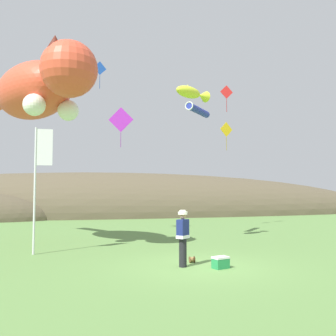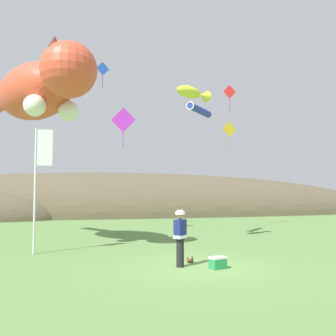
# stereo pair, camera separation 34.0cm
# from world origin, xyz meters

# --- Properties ---
(ground_plane) EXTENTS (120.00, 120.00, 0.00)m
(ground_plane) POSITION_xyz_m (0.00, 0.00, 0.00)
(ground_plane) COLOR #5B8442
(distant_hill_ridge) EXTENTS (63.18, 13.95, 8.68)m
(distant_hill_ridge) POSITION_xyz_m (-0.88, 26.87, 0.00)
(distant_hill_ridge) COLOR brown
(distant_hill_ridge) RESTS_ON ground
(festival_attendant) EXTENTS (0.49, 0.47, 1.77)m
(festival_attendant) POSITION_xyz_m (-0.50, 0.07, 0.95)
(festival_attendant) COLOR black
(festival_attendant) RESTS_ON ground
(kite_spool) EXTENTS (0.17, 0.21, 0.21)m
(kite_spool) POSITION_xyz_m (-0.02, 0.66, 0.11)
(kite_spool) COLOR olive
(kite_spool) RESTS_ON ground
(picnic_cooler) EXTENTS (0.57, 0.46, 0.36)m
(picnic_cooler) POSITION_xyz_m (0.56, -0.42, 0.18)
(picnic_cooler) COLOR #268C4C
(picnic_cooler) RESTS_ON ground
(festival_banner_pole) EXTENTS (0.66, 0.08, 4.82)m
(festival_banner_pole) POSITION_xyz_m (-5.16, 3.68, 3.16)
(festival_banner_pole) COLOR silver
(festival_banner_pole) RESTS_ON ground
(kite_giant_cat) EXTENTS (5.52, 8.55, 2.89)m
(kite_giant_cat) POSITION_xyz_m (-5.34, 5.39, 6.81)
(kite_giant_cat) COLOR #E04C33
(kite_fish_windsock) EXTENTS (2.05, 1.52, 0.63)m
(kite_fish_windsock) POSITION_xyz_m (1.47, 5.27, 7.03)
(kite_fish_windsock) COLOR yellow
(kite_tube_streamer) EXTENTS (1.90, 2.10, 0.44)m
(kite_tube_streamer) POSITION_xyz_m (2.38, 7.04, 6.62)
(kite_tube_streamer) COLOR #2633A5
(kite_diamond_gold) EXTENTS (0.98, 0.29, 1.91)m
(kite_diamond_gold) POSITION_xyz_m (5.93, 11.68, 6.49)
(kite_diamond_gold) COLOR yellow
(kite_diamond_red) EXTENTS (0.92, 0.05, 1.82)m
(kite_diamond_red) POSITION_xyz_m (5.94, 11.59, 9.00)
(kite_diamond_red) COLOR red
(kite_diamond_blue) EXTENTS (0.86, 0.29, 1.80)m
(kite_diamond_blue) POSITION_xyz_m (-2.36, 12.72, 10.32)
(kite_diamond_blue) COLOR blue
(kite_diamond_violet) EXTENTS (1.43, 0.48, 2.40)m
(kite_diamond_violet) POSITION_xyz_m (-1.23, 10.61, 6.62)
(kite_diamond_violet) COLOR purple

